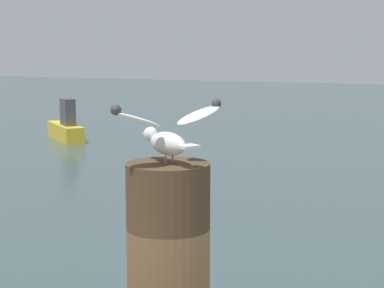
{
  "coord_description": "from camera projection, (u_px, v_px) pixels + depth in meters",
  "views": [
    {
      "loc": [
        1.13,
        -2.73,
        3.27
      ],
      "look_at": [
        -0.11,
        -0.01,
        2.83
      ],
      "focal_mm": 61.31,
      "sensor_mm": 36.0,
      "label": 1
    }
  ],
  "objects": [
    {
      "name": "boat_yellow",
      "position": [
        64.0,
        128.0,
        23.78
      ],
      "size": [
        2.89,
        2.59,
        1.52
      ],
      "color": "yellow",
      "rests_on": "ground_plane"
    },
    {
      "name": "seagull",
      "position": [
        167.0,
        134.0,
        2.79
      ],
      "size": [
        0.38,
        0.52,
        0.27
      ],
      "color": "#C66760",
      "rests_on": "mooring_post"
    },
    {
      "name": "mooring_post",
      "position": [
        169.0,
        284.0,
        2.88
      ],
      "size": [
        0.36,
        0.36,
        1.08
      ],
      "primitive_type": "cylinder",
      "color": "#4C3823",
      "rests_on": "harbor_quay"
    }
  ]
}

